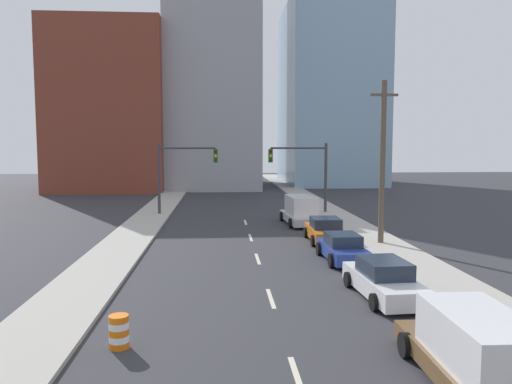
{
  "coord_description": "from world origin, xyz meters",
  "views": [
    {
      "loc": [
        -1.87,
        -2.27,
        5.72
      ],
      "look_at": [
        0.83,
        34.97,
        2.2
      ],
      "focal_mm": 35.0,
      "sensor_mm": 36.0,
      "label": 1
    }
  ],
  "objects_px": {
    "traffic_signal_right": "(308,168)",
    "sedan_white": "(384,280)",
    "traffic_signal_left": "(177,168)",
    "utility_pole_right_mid": "(382,162)",
    "box_truck_silver": "(301,211)",
    "box_truck_brown": "(478,353)",
    "traffic_barrel": "(119,332)",
    "sedan_orange": "(325,231)",
    "sedan_blue": "(343,248)"
  },
  "relations": [
    {
      "from": "utility_pole_right_mid",
      "to": "sedan_blue",
      "type": "height_order",
      "value": "utility_pole_right_mid"
    },
    {
      "from": "box_truck_brown",
      "to": "sedan_orange",
      "type": "xyz_separation_m",
      "value": [
        0.29,
        18.09,
        -0.24
      ]
    },
    {
      "from": "traffic_signal_right",
      "to": "utility_pole_right_mid",
      "type": "relative_size",
      "value": 0.63
    },
    {
      "from": "traffic_barrel",
      "to": "sedan_orange",
      "type": "bearing_deg",
      "value": 58.74
    },
    {
      "from": "traffic_signal_right",
      "to": "box_truck_silver",
      "type": "relative_size",
      "value": 1.06
    },
    {
      "from": "traffic_signal_right",
      "to": "box_truck_brown",
      "type": "height_order",
      "value": "traffic_signal_right"
    },
    {
      "from": "sedan_blue",
      "to": "box_truck_silver",
      "type": "distance_m",
      "value": 11.43
    },
    {
      "from": "traffic_signal_left",
      "to": "sedan_blue",
      "type": "bearing_deg",
      "value": -60.63
    },
    {
      "from": "traffic_barrel",
      "to": "box_truck_brown",
      "type": "relative_size",
      "value": 0.17
    },
    {
      "from": "utility_pole_right_mid",
      "to": "sedan_white",
      "type": "distance_m",
      "value": 10.95
    },
    {
      "from": "traffic_signal_right",
      "to": "traffic_signal_left",
      "type": "bearing_deg",
      "value": 180.0
    },
    {
      "from": "traffic_signal_right",
      "to": "box_truck_silver",
      "type": "bearing_deg",
      "value": -105.43
    },
    {
      "from": "traffic_signal_right",
      "to": "sedan_orange",
      "type": "xyz_separation_m",
      "value": [
        -1.09,
        -12.01,
        -3.21
      ]
    },
    {
      "from": "traffic_signal_right",
      "to": "sedan_white",
      "type": "xyz_separation_m",
      "value": [
        -1.19,
        -22.91,
        -3.21
      ]
    },
    {
      "from": "traffic_signal_left",
      "to": "box_truck_silver",
      "type": "relative_size",
      "value": 1.06
    },
    {
      "from": "sedan_blue",
      "to": "box_truck_brown",
      "type": "bearing_deg",
      "value": -91.48
    },
    {
      "from": "traffic_barrel",
      "to": "sedan_blue",
      "type": "xyz_separation_m",
      "value": [
        8.92,
        10.06,
        0.15
      ]
    },
    {
      "from": "utility_pole_right_mid",
      "to": "box_truck_silver",
      "type": "bearing_deg",
      "value": 113.7
    },
    {
      "from": "traffic_barrel",
      "to": "box_truck_brown",
      "type": "bearing_deg",
      "value": -19.35
    },
    {
      "from": "traffic_signal_right",
      "to": "traffic_barrel",
      "type": "relative_size",
      "value": 6.19
    },
    {
      "from": "box_truck_brown",
      "to": "sedan_white",
      "type": "relative_size",
      "value": 1.16
    },
    {
      "from": "traffic_signal_left",
      "to": "utility_pole_right_mid",
      "type": "xyz_separation_m",
      "value": [
        12.68,
        -13.24,
        0.92
      ]
    },
    {
      "from": "sedan_white",
      "to": "sedan_orange",
      "type": "height_order",
      "value": "sedan_white"
    },
    {
      "from": "utility_pole_right_mid",
      "to": "sedan_blue",
      "type": "xyz_separation_m",
      "value": [
        -3.14,
        -3.7,
        -4.15
      ]
    },
    {
      "from": "sedan_orange",
      "to": "traffic_signal_left",
      "type": "bearing_deg",
      "value": 130.07
    },
    {
      "from": "traffic_signal_left",
      "to": "box_truck_silver",
      "type": "height_order",
      "value": "traffic_signal_left"
    },
    {
      "from": "traffic_signal_right",
      "to": "traffic_barrel",
      "type": "height_order",
      "value": "traffic_signal_right"
    },
    {
      "from": "utility_pole_right_mid",
      "to": "sedan_blue",
      "type": "distance_m",
      "value": 6.39
    },
    {
      "from": "traffic_signal_left",
      "to": "traffic_barrel",
      "type": "distance_m",
      "value": 27.22
    },
    {
      "from": "box_truck_silver",
      "to": "sedan_white",
      "type": "bearing_deg",
      "value": -92.32
    },
    {
      "from": "utility_pole_right_mid",
      "to": "box_truck_silver",
      "type": "distance_m",
      "value": 9.24
    },
    {
      "from": "traffic_barrel",
      "to": "sedan_orange",
      "type": "distance_m",
      "value": 17.54
    },
    {
      "from": "traffic_signal_left",
      "to": "box_truck_silver",
      "type": "xyz_separation_m",
      "value": [
        9.29,
        -5.52,
        -2.88
      ]
    },
    {
      "from": "box_truck_brown",
      "to": "box_truck_silver",
      "type": "height_order",
      "value": "box_truck_silver"
    },
    {
      "from": "box_truck_silver",
      "to": "traffic_signal_right",
      "type": "bearing_deg",
      "value": 71.15
    },
    {
      "from": "utility_pole_right_mid",
      "to": "box_truck_brown",
      "type": "height_order",
      "value": "utility_pole_right_mid"
    },
    {
      "from": "traffic_signal_right",
      "to": "sedan_white",
      "type": "relative_size",
      "value": 1.21
    },
    {
      "from": "sedan_white",
      "to": "box_truck_silver",
      "type": "distance_m",
      "value": 17.39
    },
    {
      "from": "traffic_signal_right",
      "to": "sedan_white",
      "type": "distance_m",
      "value": 23.16
    },
    {
      "from": "utility_pole_right_mid",
      "to": "sedan_orange",
      "type": "relative_size",
      "value": 2.14
    },
    {
      "from": "sedan_white",
      "to": "traffic_signal_left",
      "type": "bearing_deg",
      "value": 109.72
    },
    {
      "from": "utility_pole_right_mid",
      "to": "box_truck_brown",
      "type": "xyz_separation_m",
      "value": [
        -3.24,
        -16.86,
        -3.88
      ]
    },
    {
      "from": "sedan_orange",
      "to": "traffic_signal_right",
      "type": "bearing_deg",
      "value": 85.9
    },
    {
      "from": "utility_pole_right_mid",
      "to": "sedan_white",
      "type": "relative_size",
      "value": 1.92
    },
    {
      "from": "box_truck_brown",
      "to": "traffic_signal_left",
      "type": "bearing_deg",
      "value": 108.95
    },
    {
      "from": "traffic_barrel",
      "to": "sedan_blue",
      "type": "distance_m",
      "value": 13.45
    },
    {
      "from": "traffic_signal_left",
      "to": "box_truck_brown",
      "type": "relative_size",
      "value": 1.04
    },
    {
      "from": "box_truck_silver",
      "to": "sedan_orange",
      "type": "bearing_deg",
      "value": -89.58
    },
    {
      "from": "sedan_orange",
      "to": "box_truck_silver",
      "type": "relative_size",
      "value": 0.79
    },
    {
      "from": "traffic_barrel",
      "to": "box_truck_silver",
      "type": "xyz_separation_m",
      "value": [
        8.67,
        21.48,
        0.51
      ]
    }
  ]
}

